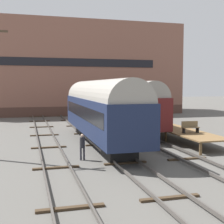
{
  "coord_description": "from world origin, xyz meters",
  "views": [
    {
      "loc": [
        -5.56,
        -20.35,
        4.63
      ],
      "look_at": [
        2.04,
        7.49,
        2.2
      ],
      "focal_mm": 50.0,
      "sensor_mm": 36.0,
      "label": 1
    }
  ],
  "objects_px": {
    "train_car_maroon": "(121,102)",
    "person_worker": "(82,144)",
    "train_car_navy": "(100,108)",
    "bench": "(190,127)"
  },
  "relations": [
    {
      "from": "train_car_maroon",
      "to": "person_worker",
      "type": "distance_m",
      "value": 14.37
    },
    {
      "from": "train_car_maroon",
      "to": "person_worker",
      "type": "relative_size",
      "value": 11.38
    },
    {
      "from": "train_car_maroon",
      "to": "train_car_navy",
      "type": "bearing_deg",
      "value": -117.93
    },
    {
      "from": "bench",
      "to": "person_worker",
      "type": "height_order",
      "value": "bench"
    },
    {
      "from": "train_car_navy",
      "to": "person_worker",
      "type": "relative_size",
      "value": 9.92
    },
    {
      "from": "train_car_maroon",
      "to": "bench",
      "type": "relative_size",
      "value": 13.44
    },
    {
      "from": "train_car_navy",
      "to": "bench",
      "type": "height_order",
      "value": "train_car_navy"
    },
    {
      "from": "train_car_navy",
      "to": "bench",
      "type": "relative_size",
      "value": 11.72
    },
    {
      "from": "bench",
      "to": "person_worker",
      "type": "relative_size",
      "value": 0.85
    },
    {
      "from": "train_car_maroon",
      "to": "bench",
      "type": "xyz_separation_m",
      "value": [
        2.67,
        -9.93,
        -1.44
      ]
    }
  ]
}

